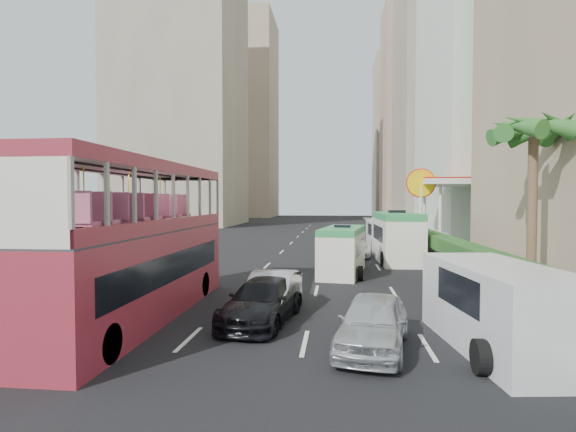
# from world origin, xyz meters

# --- Properties ---
(ground_plane) EXTENTS (200.00, 200.00, 0.00)m
(ground_plane) POSITION_xyz_m (0.00, 0.00, 0.00)
(ground_plane) COLOR black
(ground_plane) RESTS_ON ground
(double_decker_bus) EXTENTS (2.50, 11.00, 5.06)m
(double_decker_bus) POSITION_xyz_m (-6.00, 0.00, 2.53)
(double_decker_bus) COLOR maroon
(double_decker_bus) RESTS_ON ground
(car_silver_lane_a) EXTENTS (1.77, 4.29, 1.38)m
(car_silver_lane_a) POSITION_xyz_m (-1.74, 1.12, 0.00)
(car_silver_lane_a) COLOR silver
(car_silver_lane_a) RESTS_ON ground
(car_silver_lane_b) EXTENTS (2.40, 4.34, 1.40)m
(car_silver_lane_b) POSITION_xyz_m (1.37, -2.30, 0.00)
(car_silver_lane_b) COLOR silver
(car_silver_lane_b) RESTS_ON ground
(car_black) EXTENTS (2.49, 4.77, 1.32)m
(car_black) POSITION_xyz_m (-1.87, -0.06, 0.00)
(car_black) COLOR black
(car_black) RESTS_ON ground
(van_asset) EXTENTS (2.50, 5.02, 1.37)m
(van_asset) POSITION_xyz_m (1.42, 16.98, 0.00)
(van_asset) COLOR silver
(van_asset) RESTS_ON ground
(minibus_near) EXTENTS (2.62, 5.69, 2.43)m
(minibus_near) POSITION_xyz_m (0.76, 9.55, 1.21)
(minibus_near) COLOR silver
(minibus_near) RESTS_ON ground
(minibus_far) EXTENTS (2.52, 6.95, 3.05)m
(minibus_far) POSITION_xyz_m (4.17, 14.83, 1.52)
(minibus_far) COLOR silver
(minibus_far) RESTS_ON ground
(panel_van_near) EXTENTS (2.86, 5.69, 2.18)m
(panel_van_near) POSITION_xyz_m (4.57, -2.00, 1.09)
(panel_van_near) COLOR silver
(panel_van_near) RESTS_ON ground
(panel_van_far) EXTENTS (2.53, 5.61, 2.19)m
(panel_van_far) POSITION_xyz_m (4.18, 21.93, 1.10)
(panel_van_far) COLOR silver
(panel_van_far) RESTS_ON ground
(sidewalk) EXTENTS (6.00, 120.00, 0.18)m
(sidewalk) POSITION_xyz_m (9.00, 25.00, 0.09)
(sidewalk) COLOR #99968C
(sidewalk) RESTS_ON ground
(kerb_wall) EXTENTS (0.30, 44.00, 1.00)m
(kerb_wall) POSITION_xyz_m (6.20, 14.00, 0.68)
(kerb_wall) COLOR silver
(kerb_wall) RESTS_ON sidewalk
(hedge) EXTENTS (1.10, 44.00, 0.70)m
(hedge) POSITION_xyz_m (6.20, 14.00, 1.53)
(hedge) COLOR #2D6626
(hedge) RESTS_ON kerb_wall
(palm_tree) EXTENTS (0.36, 0.36, 6.40)m
(palm_tree) POSITION_xyz_m (7.80, 4.00, 3.38)
(palm_tree) COLOR brown
(palm_tree) RESTS_ON sidewalk
(shell_station) EXTENTS (6.50, 8.00, 5.50)m
(shell_station) POSITION_xyz_m (10.00, 23.00, 2.75)
(shell_station) COLOR silver
(shell_station) RESTS_ON ground
(tower_mid) EXTENTS (16.00, 16.00, 50.00)m
(tower_mid) POSITION_xyz_m (18.00, 58.00, 25.00)
(tower_mid) COLOR tan
(tower_mid) RESTS_ON ground
(tower_far_a) EXTENTS (14.00, 14.00, 44.00)m
(tower_far_a) POSITION_xyz_m (17.00, 82.00, 22.00)
(tower_far_a) COLOR tan
(tower_far_a) RESTS_ON ground
(tower_far_b) EXTENTS (14.00, 14.00, 40.00)m
(tower_far_b) POSITION_xyz_m (17.00, 104.00, 20.00)
(tower_far_b) COLOR tan
(tower_far_b) RESTS_ON ground
(tower_left_a) EXTENTS (18.00, 18.00, 52.00)m
(tower_left_a) POSITION_xyz_m (-24.00, 55.00, 26.00)
(tower_left_a) COLOR tan
(tower_left_a) RESTS_ON ground
(tower_left_b) EXTENTS (16.00, 16.00, 46.00)m
(tower_left_b) POSITION_xyz_m (-22.00, 90.00, 23.00)
(tower_left_b) COLOR tan
(tower_left_b) RESTS_ON ground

